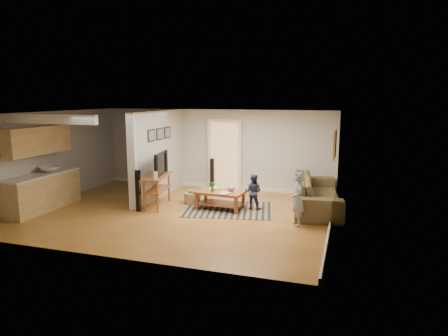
{
  "coord_description": "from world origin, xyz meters",
  "views": [
    {
      "loc": [
        4.06,
        -8.92,
        2.87
      ],
      "look_at": [
        1.03,
        0.59,
        1.1
      ],
      "focal_mm": 32.0,
      "sensor_mm": 36.0,
      "label": 1
    }
  ],
  "objects_px": {
    "sofa": "(316,209)",
    "toy_basket": "(192,197)",
    "speaker_right": "(212,174)",
    "toddler": "(253,209)",
    "child": "(297,226)",
    "tv_console": "(157,178)",
    "coffee_table": "(221,195)",
    "speaker_left": "(138,191)"
  },
  "relations": [
    {
      "from": "speaker_left",
      "to": "child",
      "type": "xyz_separation_m",
      "value": [
        4.0,
        0.06,
        -0.54
      ]
    },
    {
      "from": "sofa",
      "to": "toy_basket",
      "type": "xyz_separation_m",
      "value": [
        -3.29,
        -0.49,
        0.17
      ]
    },
    {
      "from": "tv_console",
      "to": "speaker_right",
      "type": "relative_size",
      "value": 1.43
    },
    {
      "from": "tv_console",
      "to": "toddler",
      "type": "distance_m",
      "value": 2.65
    },
    {
      "from": "coffee_table",
      "to": "toy_basket",
      "type": "xyz_separation_m",
      "value": [
        -0.92,
        0.3,
        -0.21
      ]
    },
    {
      "from": "sofa",
      "to": "toy_basket",
      "type": "distance_m",
      "value": 3.33
    },
    {
      "from": "speaker_left",
      "to": "speaker_right",
      "type": "distance_m",
      "value": 3.06
    },
    {
      "from": "speaker_left",
      "to": "toy_basket",
      "type": "relative_size",
      "value": 2.37
    },
    {
      "from": "coffee_table",
      "to": "toddler",
      "type": "bearing_deg",
      "value": 17.09
    },
    {
      "from": "coffee_table",
      "to": "child",
      "type": "relative_size",
      "value": 1.03
    },
    {
      "from": "speaker_left",
      "to": "speaker_right",
      "type": "relative_size",
      "value": 1.08
    },
    {
      "from": "tv_console",
      "to": "sofa",
      "type": "bearing_deg",
      "value": 3.41
    },
    {
      "from": "coffee_table",
      "to": "speaker_right",
      "type": "bearing_deg",
      "value": 115.03
    },
    {
      "from": "sofa",
      "to": "child",
      "type": "bearing_deg",
      "value": 161.92
    },
    {
      "from": "toddler",
      "to": "child",
      "type": "bearing_deg",
      "value": 143.17
    },
    {
      "from": "sofa",
      "to": "tv_console",
      "type": "distance_m",
      "value": 4.26
    },
    {
      "from": "coffee_table",
      "to": "sofa",
      "type": "bearing_deg",
      "value": 18.53
    },
    {
      "from": "sofa",
      "to": "child",
      "type": "height_order",
      "value": "child"
    },
    {
      "from": "coffee_table",
      "to": "speaker_left",
      "type": "distance_m",
      "value": 2.11
    },
    {
      "from": "coffee_table",
      "to": "speaker_right",
      "type": "xyz_separation_m",
      "value": [
        -0.96,
        2.05,
        0.12
      ]
    },
    {
      "from": "speaker_right",
      "to": "child",
      "type": "height_order",
      "value": "speaker_right"
    },
    {
      "from": "speaker_right",
      "to": "sofa",
      "type": "bearing_deg",
      "value": -10.68
    },
    {
      "from": "toy_basket",
      "to": "toddler",
      "type": "xyz_separation_m",
      "value": [
        1.72,
        -0.06,
        -0.17
      ]
    },
    {
      "from": "speaker_right",
      "to": "toddler",
      "type": "relative_size",
      "value": 1.07
    },
    {
      "from": "speaker_left",
      "to": "child",
      "type": "relative_size",
      "value": 0.87
    },
    {
      "from": "coffee_table",
      "to": "toddler",
      "type": "relative_size",
      "value": 1.37
    },
    {
      "from": "tv_console",
      "to": "child",
      "type": "relative_size",
      "value": 1.14
    },
    {
      "from": "speaker_right",
      "to": "coffee_table",
      "type": "bearing_deg",
      "value": -54.93
    },
    {
      "from": "speaker_right",
      "to": "toy_basket",
      "type": "bearing_deg",
      "value": -78.73
    },
    {
      "from": "toy_basket",
      "to": "child",
      "type": "distance_m",
      "value": 3.19
    },
    {
      "from": "child",
      "to": "toddler",
      "type": "height_order",
      "value": "child"
    },
    {
      "from": "sofa",
      "to": "toddler",
      "type": "bearing_deg",
      "value": 101.91
    },
    {
      "from": "coffee_table",
      "to": "tv_console",
      "type": "relative_size",
      "value": 0.9
    },
    {
      "from": "coffee_table",
      "to": "speaker_right",
      "type": "height_order",
      "value": "speaker_right"
    },
    {
      "from": "speaker_left",
      "to": "speaker_right",
      "type": "xyz_separation_m",
      "value": [
        0.97,
        2.9,
        -0.04
      ]
    },
    {
      "from": "toddler",
      "to": "tv_console",
      "type": "bearing_deg",
      "value": 13.54
    },
    {
      "from": "sofa",
      "to": "tv_console",
      "type": "xyz_separation_m",
      "value": [
        -4.06,
        -1.05,
        0.77
      ]
    },
    {
      "from": "sofa",
      "to": "speaker_right",
      "type": "bearing_deg",
      "value": 61.94
    },
    {
      "from": "sofa",
      "to": "speaker_right",
      "type": "xyz_separation_m",
      "value": [
        -3.33,
        1.26,
        0.49
      ]
    },
    {
      "from": "coffee_table",
      "to": "toy_basket",
      "type": "bearing_deg",
      "value": 161.78
    },
    {
      "from": "tv_console",
      "to": "toy_basket",
      "type": "distance_m",
      "value": 1.12
    },
    {
      "from": "coffee_table",
      "to": "child",
      "type": "bearing_deg",
      "value": -20.81
    }
  ]
}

